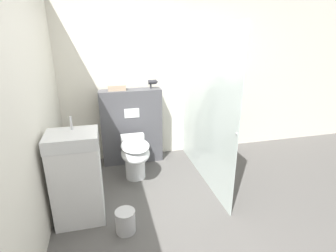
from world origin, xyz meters
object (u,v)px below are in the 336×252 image
(toilet, at_px, (135,156))
(hair_drier, at_px, (153,82))
(waste_bin, at_px, (126,221))
(sink_vanity, at_px, (77,178))

(toilet, xyz_separation_m, hair_drier, (0.38, 0.58, 0.90))
(hair_drier, bearing_deg, waste_bin, -111.00)
(toilet, height_order, sink_vanity, sink_vanity)
(hair_drier, distance_m, waste_bin, 2.07)
(sink_vanity, height_order, hair_drier, hair_drier)
(sink_vanity, distance_m, waste_bin, 0.69)
(sink_vanity, height_order, waste_bin, sink_vanity)
(sink_vanity, bearing_deg, toilet, 44.88)
(toilet, xyz_separation_m, sink_vanity, (-0.70, -0.70, 0.16))
(toilet, height_order, waste_bin, toilet)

